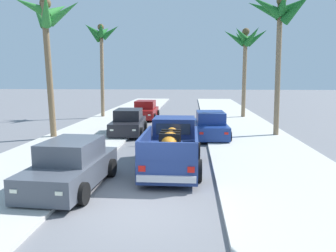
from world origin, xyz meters
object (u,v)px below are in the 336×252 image
palm_tree_left_fore (246,43)px  palm_tree_right_fore (101,40)px  car_left_near (210,126)px  car_right_mid (145,111)px  pickup_truck (172,147)px  car_right_near (128,123)px  car_left_mid (71,166)px  palm_tree_left_mid (279,16)px  palm_tree_left_back (48,24)px

palm_tree_left_fore → palm_tree_right_fore: (-12.08, -0.56, 0.30)m
car_left_near → car_right_mid: same height
pickup_truck → car_right_mid: 14.70m
car_right_near → palm_tree_left_fore: palm_tree_left_fore is taller
car_left_near → car_left_mid: (-4.85, -8.82, 0.00)m
pickup_truck → car_right_near: pickup_truck is taller
palm_tree_left_mid → palm_tree_left_back: size_ratio=1.04×
pickup_truck → palm_tree_left_mid: size_ratio=0.64×
pickup_truck → palm_tree_left_back: size_ratio=0.67×
car_left_near → palm_tree_right_fore: 13.80m
palm_tree_right_fore → car_right_near: bearing=-64.5°
car_left_near → car_left_mid: size_ratio=0.99×
car_right_near → palm_tree_right_fore: palm_tree_right_fore is taller
palm_tree_right_fore → palm_tree_left_back: 9.80m
palm_tree_left_mid → car_right_near: bearing=-179.2°
car_right_near → palm_tree_left_mid: 10.72m
pickup_truck → palm_tree_right_fore: size_ratio=0.66×
pickup_truck → car_left_near: bearing=74.2°
car_right_mid → palm_tree_left_back: 11.25m
pickup_truck → palm_tree_right_fore: palm_tree_right_fore is taller
palm_tree_left_fore → palm_tree_left_back: (-12.25, -10.35, 0.07)m
car_right_near → car_right_mid: size_ratio=1.01×
palm_tree_left_fore → palm_tree_left_mid: (0.49, -8.46, 0.63)m
car_left_mid → palm_tree_left_back: size_ratio=0.56×
car_left_near → palm_tree_right_fore: size_ratio=0.54×
palm_tree_left_fore → car_left_near: bearing=-109.4°
car_left_near → palm_tree_left_mid: palm_tree_left_mid is taller
car_left_mid → palm_tree_left_back: (-4.07, 7.96, 5.61)m
car_right_near → car_right_mid: (0.01, 7.11, 0.00)m
car_left_near → car_right_mid: 9.42m
palm_tree_left_fore → palm_tree_left_back: bearing=-139.8°
car_right_mid → palm_tree_left_back: (-4.00, -8.89, 5.61)m
car_left_mid → car_left_near: bearing=61.2°
pickup_truck → palm_tree_left_fore: (5.13, 15.82, 5.44)m
car_right_mid → car_right_near: bearing=-90.1°
pickup_truck → palm_tree_left_back: bearing=142.5°
palm_tree_left_mid → palm_tree_left_back: palm_tree_left_mid is taller
car_right_mid → car_left_mid: bearing=-89.8°
palm_tree_left_fore → car_left_mid: bearing=-114.1°
car_right_mid → palm_tree_right_fore: (-3.83, 0.90, 5.84)m
pickup_truck → palm_tree_right_fore: bearing=114.5°
car_left_near → palm_tree_left_fore: palm_tree_left_fore is taller
pickup_truck → car_left_near: size_ratio=1.21×
palm_tree_left_back → palm_tree_left_fore: bearing=40.2°
palm_tree_left_fore → palm_tree_left_mid: bearing=-86.7°
car_left_near → car_left_mid: same height
car_right_near → car_left_near: bearing=-10.6°
palm_tree_left_mid → car_left_near: bearing=-164.9°
pickup_truck → car_left_mid: (-3.05, -2.49, -0.10)m
car_right_near → car_left_mid: size_ratio=1.00×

